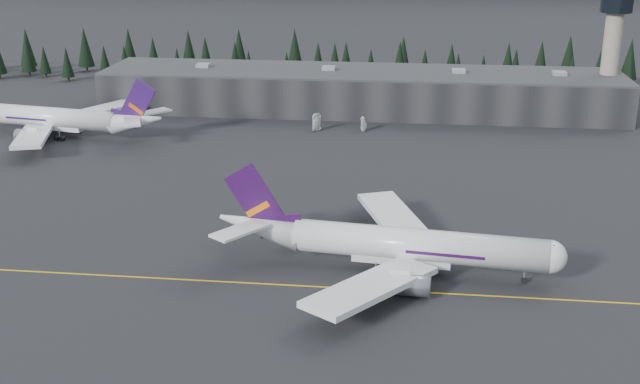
# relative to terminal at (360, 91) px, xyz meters

# --- Properties ---
(ground) EXTENTS (1400.00, 1400.00, 0.00)m
(ground) POSITION_rel_terminal_xyz_m (0.00, -125.00, -6.30)
(ground) COLOR black
(ground) RESTS_ON ground
(taxiline) EXTENTS (400.00, 0.40, 0.02)m
(taxiline) POSITION_rel_terminal_xyz_m (0.00, -127.00, -6.29)
(taxiline) COLOR gold
(taxiline) RESTS_ON ground
(terminal) EXTENTS (160.00, 30.00, 12.60)m
(terminal) POSITION_rel_terminal_xyz_m (0.00, 0.00, 0.00)
(terminal) COLOR black
(terminal) RESTS_ON ground
(control_tower) EXTENTS (10.00, 10.00, 37.70)m
(control_tower) POSITION_rel_terminal_xyz_m (75.00, 3.00, 17.11)
(control_tower) COLOR gray
(control_tower) RESTS_ON ground
(treeline) EXTENTS (360.00, 20.00, 15.00)m
(treeline) POSITION_rel_terminal_xyz_m (0.00, 37.00, 1.20)
(treeline) COLOR black
(treeline) RESTS_ON ground
(jet_main) EXTENTS (60.54, 55.63, 17.82)m
(jet_main) POSITION_rel_terminal_xyz_m (13.41, -118.87, -1.27)
(jet_main) COLOR silver
(jet_main) RESTS_ON ground
(jet_parked) EXTENTS (59.81, 54.79, 17.70)m
(jet_parked) POSITION_rel_terminal_xyz_m (-79.41, -40.98, -1.31)
(jet_parked) COLOR silver
(jet_parked) RESTS_ON ground
(gse_vehicle_a) EXTENTS (4.71, 5.69, 1.44)m
(gse_vehicle_a) POSITION_rel_terminal_xyz_m (-10.56, -26.74, -5.58)
(gse_vehicle_a) COLOR silver
(gse_vehicle_a) RESTS_ON ground
(gse_vehicle_b) EXTENTS (4.64, 3.49, 1.47)m
(gse_vehicle_b) POSITION_rel_terminal_xyz_m (2.92, -25.61, -5.56)
(gse_vehicle_b) COLOR silver
(gse_vehicle_b) RESTS_ON ground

